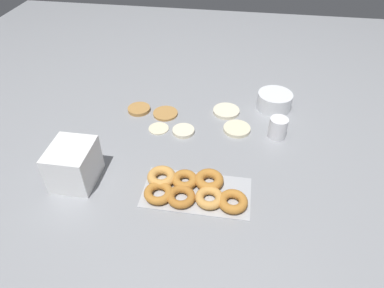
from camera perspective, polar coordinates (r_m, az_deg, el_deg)
name	(u,v)px	position (r m, az deg, el deg)	size (l,w,h in m)	color
ground_plane	(183,139)	(1.36, -1.46, 0.92)	(3.00, 3.00, 0.00)	gray
pancake_0	(159,128)	(1.41, -5.58, 2.67)	(0.08, 0.08, 0.01)	beige
pancake_1	(139,109)	(1.53, -8.82, 5.77)	(0.10, 0.10, 0.02)	#B27F42
pancake_2	(237,129)	(1.41, 7.48, 2.52)	(0.11, 0.11, 0.01)	beige
pancake_3	(183,131)	(1.39, -1.44, 2.21)	(0.09, 0.09, 0.01)	beige
pancake_4	(165,113)	(1.49, -4.46, 5.11)	(0.11, 0.11, 0.01)	#B27F42
pancake_5	(226,111)	(1.51, 5.73, 5.48)	(0.11, 0.11, 0.01)	beige
donut_tray	(192,189)	(1.14, -0.02, -7.54)	(0.36, 0.18, 0.04)	#ADAFB5
batter_bowl	(274,101)	(1.56, 13.57, 7.00)	(0.15, 0.15, 0.07)	white
container_stack	(74,164)	(1.21, -19.13, -3.24)	(0.14, 0.16, 0.14)	white
paper_cup	(278,128)	(1.39, 14.12, 2.62)	(0.07, 0.07, 0.09)	white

